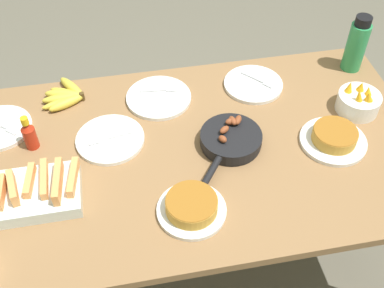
{
  "coord_description": "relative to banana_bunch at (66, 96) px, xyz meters",
  "views": [
    {
      "loc": [
        -0.22,
        -1.18,
        2.08
      ],
      "look_at": [
        0.0,
        0.0,
        0.81
      ],
      "focal_mm": 45.0,
      "sensor_mm": 36.0,
      "label": 1
    }
  ],
  "objects": [
    {
      "name": "ground_plane",
      "position": [
        0.45,
        -0.37,
        -0.8
      ],
      "size": [
        14.0,
        14.0,
        0.0
      ],
      "primitive_type": "plane",
      "color": "#666051"
    },
    {
      "name": "dining_table",
      "position": [
        0.45,
        -0.37,
        -0.11
      ],
      "size": [
        1.75,
        0.98,
        0.78
      ],
      "color": "olive",
      "rests_on": "ground_plane"
    },
    {
      "name": "banana_bunch",
      "position": [
        0.0,
        0.0,
        0.0
      ],
      "size": [
        0.18,
        0.22,
        0.04
      ],
      "color": "gold",
      "rests_on": "dining_table"
    },
    {
      "name": "melon_tray",
      "position": [
        -0.09,
        -0.49,
        0.02
      ],
      "size": [
        0.28,
        0.21,
        0.1
      ],
      "color": "silver",
      "rests_on": "dining_table"
    },
    {
      "name": "skillet",
      "position": [
        0.59,
        -0.37,
        0.01
      ],
      "size": [
        0.27,
        0.32,
        0.08
      ],
      "rotation": [
        0.0,
        0.0,
        4.08
      ],
      "color": "black",
      "rests_on": "dining_table"
    },
    {
      "name": "frittata_plate_center",
      "position": [
        0.4,
        -0.64,
        0.01
      ],
      "size": [
        0.23,
        0.23,
        0.06
      ],
      "color": "white",
      "rests_on": "dining_table"
    },
    {
      "name": "frittata_plate_side",
      "position": [
        0.97,
        -0.43,
        0.01
      ],
      "size": [
        0.25,
        0.25,
        0.06
      ],
      "color": "white",
      "rests_on": "dining_table"
    },
    {
      "name": "empty_plate_near_front",
      "position": [
        0.77,
        -0.06,
        -0.01
      ],
      "size": [
        0.25,
        0.25,
        0.02
      ],
      "color": "white",
      "rests_on": "dining_table"
    },
    {
      "name": "empty_plate_far_left",
      "position": [
        0.16,
        -0.27,
        -0.01
      ],
      "size": [
        0.26,
        0.26,
        0.02
      ],
      "color": "white",
      "rests_on": "dining_table"
    },
    {
      "name": "empty_plate_far_right",
      "position": [
        -0.25,
        -0.13,
        -0.01
      ],
      "size": [
        0.24,
        0.24,
        0.02
      ],
      "color": "white",
      "rests_on": "dining_table"
    },
    {
      "name": "empty_plate_mid_edge",
      "position": [
        0.37,
        -0.07,
        -0.01
      ],
      "size": [
        0.26,
        0.26,
        0.02
      ],
      "color": "white",
      "rests_on": "dining_table"
    },
    {
      "name": "fruit_bowl_citrus",
      "position": [
        1.13,
        -0.28,
        0.02
      ],
      "size": [
        0.17,
        0.17,
        0.13
      ],
      "color": "white",
      "rests_on": "dining_table"
    },
    {
      "name": "water_bottle",
      "position": [
        1.22,
        -0.02,
        0.1
      ],
      "size": [
        0.09,
        0.09,
        0.25
      ],
      "color": "#2D9351",
      "rests_on": "dining_table"
    },
    {
      "name": "hot_sauce_bottle",
      "position": [
        -0.13,
        -0.24,
        0.04
      ],
      "size": [
        0.05,
        0.05,
        0.14
      ],
      "color": "#B72814",
      "rests_on": "dining_table"
    }
  ]
}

